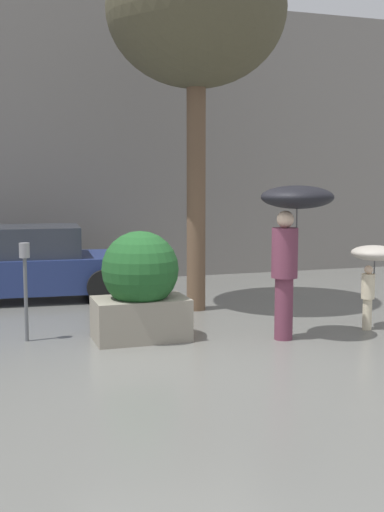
% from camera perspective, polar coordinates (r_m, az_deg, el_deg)
% --- Properties ---
extents(ground_plane, '(40.00, 40.00, 0.00)m').
position_cam_1_polar(ground_plane, '(8.01, -1.12, -8.96)').
color(ground_plane, slate).
extents(building_facade, '(18.00, 0.30, 6.00)m').
position_cam_1_polar(building_facade, '(14.09, -8.99, 10.07)').
color(building_facade, gray).
rests_on(building_facade, ground).
extents(planter_box, '(1.27, 1.05, 1.49)m').
position_cam_1_polar(planter_box, '(8.75, -4.62, -2.65)').
color(planter_box, gray).
rests_on(planter_box, ground).
extents(person_adult, '(0.98, 0.98, 2.10)m').
position_cam_1_polar(person_adult, '(8.74, 8.96, 3.03)').
color(person_adult, brown).
rests_on(person_adult, ground).
extents(person_child, '(0.68, 0.68, 1.23)m').
position_cam_1_polar(person_child, '(9.62, 15.83, -0.43)').
color(person_child, beige).
rests_on(person_child, ground).
extents(parked_car_near, '(4.45, 2.15, 1.33)m').
position_cam_1_polar(parked_car_near, '(12.11, -14.59, -0.86)').
color(parked_car_near, navy).
rests_on(parked_car_near, ground).
extents(street_tree, '(2.90, 2.90, 6.11)m').
position_cam_1_polar(street_tree, '(10.95, 0.38, 20.80)').
color(street_tree, brown).
rests_on(street_tree, ground).
extents(parking_meter, '(0.14, 0.14, 1.34)m').
position_cam_1_polar(parking_meter, '(8.87, -14.63, -1.32)').
color(parking_meter, '#595B60').
rests_on(parking_meter, ground).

